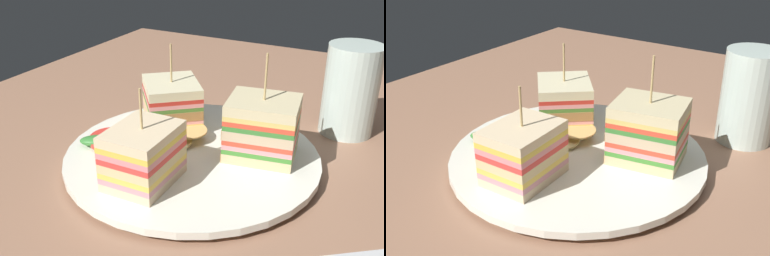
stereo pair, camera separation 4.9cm
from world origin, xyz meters
TOP-DOWN VIEW (x-y plane):
  - ground_plane at (0.00, 0.00)cm, footprint 101.63×80.56cm
  - plate at (0.00, 0.00)cm, footprint 27.98×27.98cm
  - sandwich_wedge_0 at (5.08, 5.46)cm, footprint 9.67×9.52cm
  - sandwich_wedge_1 at (-7.33, 1.43)cm, footprint 7.50×5.82cm
  - sandwich_wedge_2 at (3.08, -6.80)cm, footprint 7.47×8.34cm
  - chip_pile at (1.82, 2.18)cm, footprint 7.25×6.57cm
  - salad_garnish at (-3.11, 9.11)cm, footprint 7.12×6.51cm
  - drinking_glass at (16.30, -13.39)cm, footprint 6.60×6.60cm

SIDE VIEW (x-z plane):
  - ground_plane at x=0.00cm, z-range -1.80..0.00cm
  - plate at x=0.00cm, z-range 0.15..1.53cm
  - salad_garnish at x=-3.11cm, z-range 1.22..2.68cm
  - chip_pile at x=1.82cm, z-range 1.39..3.02cm
  - sandwich_wedge_0 at x=5.08cm, z-range -0.94..9.39cm
  - sandwich_wedge_1 at x=-7.33cm, z-range -0.64..9.13cm
  - sandwich_wedge_2 at x=3.08cm, z-range -1.11..10.35cm
  - drinking_glass at x=16.30cm, z-range -0.79..10.50cm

